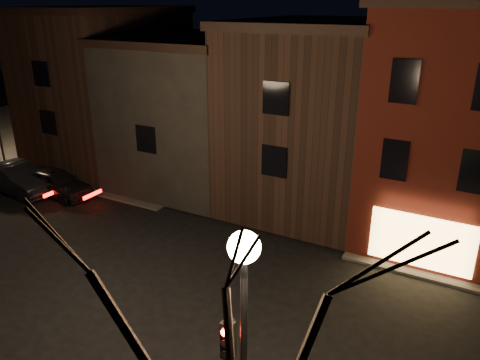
# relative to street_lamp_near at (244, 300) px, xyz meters

# --- Properties ---
(ground) EXTENTS (120.00, 120.00, 0.00)m
(ground) POSITION_rel_street_lamp_near_xyz_m (-6.20, 6.00, -5.18)
(ground) COLOR black
(ground) RESTS_ON ground
(sidewalk_far_left) EXTENTS (30.00, 30.00, 0.12)m
(sidewalk_far_left) POSITION_rel_street_lamp_near_xyz_m (-26.20, 26.00, -5.12)
(sidewalk_far_left) COLOR #2D2B28
(sidewalk_far_left) RESTS_ON ground
(corner_building) EXTENTS (6.50, 8.50, 10.50)m
(corner_building) POSITION_rel_street_lamp_near_xyz_m (1.80, 15.47, 0.22)
(corner_building) COLOR #50160E
(corner_building) RESTS_ON ground
(row_building_a) EXTENTS (7.30, 10.30, 9.40)m
(row_building_a) POSITION_rel_street_lamp_near_xyz_m (-4.70, 16.50, -0.34)
(row_building_a) COLOR black
(row_building_a) RESTS_ON ground
(row_building_b) EXTENTS (7.80, 10.30, 8.40)m
(row_building_b) POSITION_rel_street_lamp_near_xyz_m (-11.95, 16.50, -0.85)
(row_building_b) COLOR black
(row_building_b) RESTS_ON ground
(row_building_c) EXTENTS (7.30, 10.30, 9.90)m
(row_building_c) POSITION_rel_street_lamp_near_xyz_m (-19.20, 16.50, -0.09)
(row_building_c) COLOR black
(row_building_c) RESTS_ON ground
(street_lamp_near) EXTENTS (0.60, 0.60, 6.48)m
(street_lamp_near) POSITION_rel_street_lamp_near_xyz_m (0.00, 0.00, 0.00)
(street_lamp_near) COLOR black
(street_lamp_near) RESTS_ON sidewalk_near_right
(parked_car_a) EXTENTS (4.61, 2.04, 1.54)m
(parked_car_a) POSITION_rel_street_lamp_near_xyz_m (-17.43, 10.03, -4.41)
(parked_car_a) COLOR black
(parked_car_a) RESTS_ON ground
(parked_car_b) EXTENTS (5.31, 2.21, 1.71)m
(parked_car_b) POSITION_rel_street_lamp_near_xyz_m (-19.80, 9.21, -4.33)
(parked_car_b) COLOR black
(parked_car_b) RESTS_ON ground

